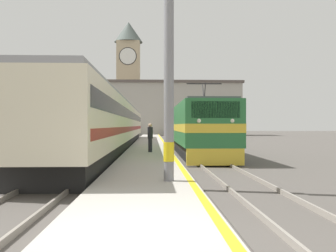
{
  "coord_description": "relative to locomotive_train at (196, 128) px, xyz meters",
  "views": [
    {
      "loc": [
        0.22,
        -6.47,
        2.0
      ],
      "look_at": [
        1.52,
        25.61,
        1.95
      ],
      "focal_mm": 42.0,
      "sensor_mm": 36.0,
      "label": 1
    }
  ],
  "objects": [
    {
      "name": "locomotive_train",
      "position": [
        0.0,
        0.0,
        0.0
      ],
      "size": [
        2.92,
        16.91,
        4.45
      ],
      "color": "black",
      "rests_on": "ground"
    },
    {
      "name": "rail_track_far",
      "position": [
        -6.18,
        4.65,
        -1.75
      ],
      "size": [
        2.83,
        140.0,
        0.16
      ],
      "color": "#514C47",
      "rests_on": "ground"
    },
    {
      "name": "ground_plane",
      "position": [
        -3.24,
        9.65,
        -1.78
      ],
      "size": [
        200.0,
        200.0,
        0.0
      ],
      "primitive_type": "plane",
      "color": "#514C47"
    },
    {
      "name": "person_on_platform",
      "position": [
        -3.14,
        -1.58,
        -0.52
      ],
      "size": [
        0.34,
        0.34,
        1.84
      ],
      "color": "#23232D",
      "rests_on": "platform"
    },
    {
      "name": "clock_tower",
      "position": [
        -8.13,
        58.57,
        11.35
      ],
      "size": [
        6.11,
        6.11,
        24.41
      ],
      "color": "tan",
      "rests_on": "ground"
    },
    {
      "name": "station_building",
      "position": [
        0.62,
        52.12,
        3.6
      ],
      "size": [
        28.25,
        8.41,
        10.71
      ],
      "color": "#A8A399",
      "rests_on": "ground"
    },
    {
      "name": "rail_track_near",
      "position": [
        0.0,
        4.65,
        -1.75
      ],
      "size": [
        2.83,
        140.0,
        0.16
      ],
      "color": "#514C47",
      "rests_on": "ground"
    },
    {
      "name": "passenger_train",
      "position": [
        -6.18,
        7.84,
        0.3
      ],
      "size": [
        2.92,
        48.38,
        3.85
      ],
      "color": "black",
      "rests_on": "ground"
    },
    {
      "name": "catenary_mast",
      "position": [
        -2.42,
        -14.71,
        2.01
      ],
      "size": [
        2.81,
        0.33,
        7.15
      ],
      "color": "gray",
      "rests_on": "platform"
    },
    {
      "name": "platform",
      "position": [
        -3.23,
        4.65,
        -1.64
      ],
      "size": [
        3.12,
        140.0,
        0.29
      ],
      "color": "#ADA89E",
      "rests_on": "ground"
    }
  ]
}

